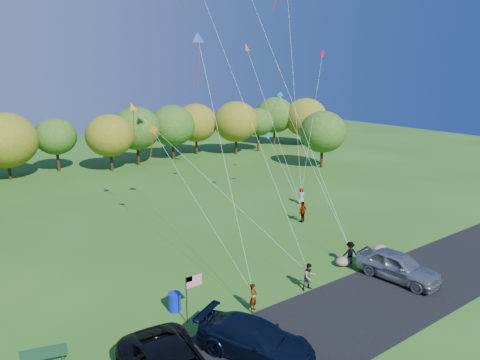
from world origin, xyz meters
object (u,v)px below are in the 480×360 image
Objects in this scene: minivan_silver at (398,266)px; flyer_a at (253,298)px; minivan_navy at (255,339)px; flyer_b at (309,277)px; flyer_e at (301,196)px; park_bench at (44,356)px; flyer_d at (303,212)px; trash_barrel at (174,302)px; flyer_c at (350,253)px.

minivan_silver is 3.19× the size of flyer_a.
minivan_navy is 6.89m from flyer_b.
flyer_a is 0.98× the size of flyer_b.
flyer_b is 1.03× the size of flyer_e.
flyer_e is at bearing 59.89° from minivan_silver.
flyer_a is 0.87× the size of park_bench.
flyer_a is 4.06m from flyer_b.
flyer_a is 0.88× the size of flyer_d.
park_bench is at bearing 123.14° from minivan_navy.
flyer_a reaches higher than trash_barrel.
flyer_e is at bearing 57.65° from flyer_b.
minivan_navy is at bearing 26.25° from flyer_d.
trash_barrel is (-18.60, -10.12, -0.28)m from flyer_e.
flyer_b is at bearing 9.57° from park_bench.
flyer_e is at bearing -96.83° from flyer_c.
flyer_d is at bearing 81.18° from flyer_e.
minivan_silver is 13.58m from trash_barrel.
flyer_b is 11.65m from flyer_d.
minivan_silver is 5.72m from flyer_b.
minivan_silver is 2.76× the size of park_bench.
flyer_d reaches higher than park_bench.
flyer_d is at bearing 57.79° from flyer_b.
trash_barrel is at bearing 76.26° from minivan_navy.
flyer_e is at bearing 15.35° from minivan_navy.
flyer_e reaches higher than park_bench.
minivan_navy is 11.57m from flyer_c.
flyer_c is 1.51× the size of trash_barrel.
flyer_b is (4.06, 0.00, 0.02)m from flyer_a.
minivan_navy is 1.08× the size of minivan_silver.
flyer_c is (10.87, 3.98, -0.09)m from minivan_navy.
trash_barrel is (-15.15, -6.26, -0.40)m from flyer_d.
flyer_c is at bearing 54.73° from flyer_d.
minivan_navy is at bearing -145.09° from flyer_b.
minivan_silver reaches higher than flyer_b.
minivan_navy is 3.03× the size of flyer_d.
flyer_e is at bearing 7.82° from flyer_a.
flyer_b is at bearing 34.15° from flyer_c.
flyer_e reaches higher than trash_barrel.
flyer_e is (3.45, 3.86, -0.12)m from flyer_d.
park_bench is 1.81× the size of trash_barrel.
flyer_d is 16.40m from trash_barrel.
minivan_silver is 3.25m from flyer_c.
minivan_navy is at bearing 42.40° from flyer_c.
flyer_b is at bearing -0.83° from minivan_navy.
flyer_c is at bearing 93.83° from flyer_e.
flyer_a is 1.01× the size of flyer_e.
flyer_c is (8.72, 0.98, -0.03)m from flyer_a.
minivan_silver is at bearing -20.26° from trash_barrel.
flyer_e is at bearing -145.73° from flyer_d.
minivan_silver reaches higher than flyer_a.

